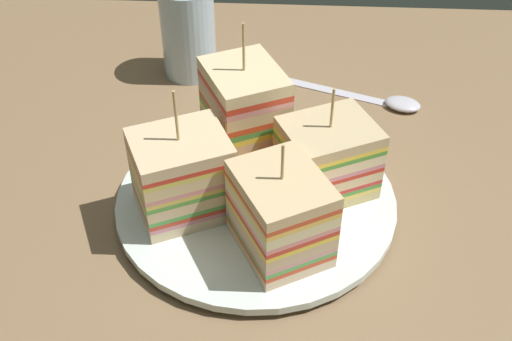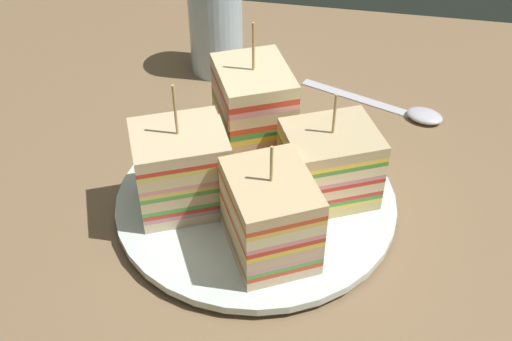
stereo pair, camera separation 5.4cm
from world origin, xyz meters
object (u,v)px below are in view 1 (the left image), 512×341
object	(u,v)px
sandwich_wedge_2	(280,214)
chip_pile	(263,185)
sandwich_wedge_0	(245,114)
sandwich_wedge_3	(327,158)
plate	(256,201)
sandwich_wedge_1	(183,175)
drinking_glass	(189,38)
spoon	(384,100)

from	to	relation	value
sandwich_wedge_2	chip_pile	distance (cm)	6.71
sandwich_wedge_0	sandwich_wedge_3	bearing A→B (deg)	32.51
plate	sandwich_wedge_0	size ratio (longest dim) A/B	1.82
sandwich_wedge_0	sandwich_wedge_1	distance (cm)	9.31
sandwich_wedge_0	chip_pile	distance (cm)	7.20
sandwich_wedge_0	drinking_glass	bearing A→B (deg)	178.72
sandwich_wedge_3	plate	bearing A→B (deg)	-11.41
spoon	drinking_glass	world-z (taller)	drinking_glass
sandwich_wedge_1	sandwich_wedge_2	distance (cm)	9.21
chip_pile	sandwich_wedge_2	bearing A→B (deg)	-74.91
sandwich_wedge_3	sandwich_wedge_0	bearing A→B (deg)	-57.21
plate	chip_pile	world-z (taller)	chip_pile
sandwich_wedge_0	drinking_glass	distance (cm)	18.53
sandwich_wedge_1	spoon	distance (cm)	27.71
sandwich_wedge_2	spoon	bearing A→B (deg)	-53.20
sandwich_wedge_3	spoon	size ratio (longest dim) A/B	0.65
spoon	drinking_glass	distance (cm)	23.30
drinking_glass	sandwich_wedge_0	bearing A→B (deg)	-65.33
sandwich_wedge_0	drinking_glass	size ratio (longest dim) A/B	1.31
sandwich_wedge_1	drinking_glass	bearing A→B (deg)	72.16
chip_pile	spoon	distance (cm)	21.57
sandwich_wedge_0	sandwich_wedge_3	world-z (taller)	sandwich_wedge_0
sandwich_wedge_1	chip_pile	size ratio (longest dim) A/B	1.62
drinking_glass	sandwich_wedge_2	bearing A→B (deg)	-68.51
plate	drinking_glass	distance (cm)	24.96
sandwich_wedge_0	sandwich_wedge_1	size ratio (longest dim) A/B	1.13
spoon	sandwich_wedge_0	bearing A→B (deg)	-121.68
sandwich_wedge_2	spoon	world-z (taller)	sandwich_wedge_2
sandwich_wedge_2	drinking_glass	xyz separation A→B (cm)	(-11.36, 28.85, -0.52)
sandwich_wedge_1	spoon	size ratio (longest dim) A/B	0.75
drinking_glass	plate	bearing A→B (deg)	-68.37
sandwich_wedge_1	drinking_glass	world-z (taller)	sandwich_wedge_1
spoon	chip_pile	bearing A→B (deg)	-105.44
sandwich_wedge_1	sandwich_wedge_3	xyz separation A→B (cm)	(12.15, 3.42, -0.37)
sandwich_wedge_1	sandwich_wedge_2	xyz separation A→B (cm)	(8.29, -4.03, -0.09)
plate	drinking_glass	world-z (taller)	drinking_glass
plate	sandwich_wedge_1	xyz separation A→B (cm)	(-6.03, -1.87, 4.29)
sandwich_wedge_1	drinking_glass	xyz separation A→B (cm)	(-3.07, 24.82, -0.61)
plate	sandwich_wedge_1	world-z (taller)	sandwich_wedge_1
plate	spoon	world-z (taller)	plate
sandwich_wedge_0	sandwich_wedge_2	size ratio (longest dim) A/B	1.30
plate	sandwich_wedge_0	xyz separation A→B (cm)	(-1.39, 6.16, 5.13)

